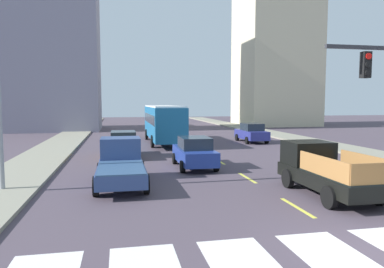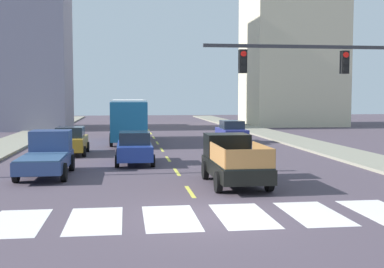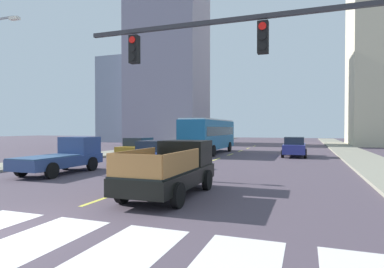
# 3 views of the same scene
# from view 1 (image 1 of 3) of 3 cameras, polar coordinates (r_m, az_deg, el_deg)

# --- Properties ---
(ground_plane) EXTENTS (160.00, 160.00, 0.00)m
(ground_plane) POSITION_cam_1_polar(r_m,az_deg,el_deg) (10.16, 27.23, -16.65)
(ground_plane) COLOR #4B404B
(sidewalk_right) EXTENTS (3.28, 110.00, 0.15)m
(sidewalk_right) POSITION_cam_1_polar(r_m,az_deg,el_deg) (30.69, 22.29, -1.99)
(sidewalk_right) COLOR gray
(sidewalk_right) RESTS_ON ground
(sidewalk_left) EXTENTS (3.28, 110.00, 0.15)m
(sidewalk_left) POSITION_cam_1_polar(r_m,az_deg,el_deg) (26.04, -22.29, -3.20)
(sidewalk_left) COLOR gray
(sidewalk_left) RESTS_ON ground
(crosswalk_stripe_2) EXTENTS (1.58, 3.31, 0.01)m
(crosswalk_stripe_2) POSITION_cam_1_polar(r_m,az_deg,el_deg) (8.62, 8.60, -20.12)
(crosswalk_stripe_2) COLOR silver
(crosswalk_stripe_2) RESTS_ON ground
(crosswalk_stripe_3) EXTENTS (1.58, 3.31, 0.01)m
(crosswalk_stripe_3) POSITION_cam_1_polar(r_m,az_deg,el_deg) (9.54, 21.79, -17.85)
(crosswalk_stripe_3) COLOR silver
(crosswalk_stripe_3) RESTS_ON ground
(lane_dash_0) EXTENTS (0.16, 2.40, 0.01)m
(lane_dash_0) POSITION_cam_1_polar(r_m,az_deg,el_deg) (13.33, 16.25, -11.06)
(lane_dash_0) COLOR #D7CF47
(lane_dash_0) RESTS_ON ground
(lane_dash_1) EXTENTS (0.16, 2.40, 0.01)m
(lane_dash_1) POSITION_cam_1_polar(r_m,az_deg,el_deg) (17.77, 8.70, -6.85)
(lane_dash_1) COLOR #D7CF47
(lane_dash_1) RESTS_ON ground
(lane_dash_2) EXTENTS (0.16, 2.40, 0.01)m
(lane_dash_2) POSITION_cam_1_polar(r_m,az_deg,el_deg) (22.45, 4.30, -4.30)
(lane_dash_2) COLOR #D7CF47
(lane_dash_2) RESTS_ON ground
(lane_dash_3) EXTENTS (0.16, 2.40, 0.01)m
(lane_dash_3) POSITION_cam_1_polar(r_m,az_deg,el_deg) (27.24, 1.45, -2.62)
(lane_dash_3) COLOR #D7CF47
(lane_dash_3) RESTS_ON ground
(lane_dash_4) EXTENTS (0.16, 2.40, 0.01)m
(lane_dash_4) POSITION_cam_1_polar(r_m,az_deg,el_deg) (32.10, -0.54, -1.44)
(lane_dash_4) COLOR #D7CF47
(lane_dash_4) RESTS_ON ground
(lane_dash_5) EXTENTS (0.16, 2.40, 0.01)m
(lane_dash_5) POSITION_cam_1_polar(r_m,az_deg,el_deg) (36.99, -2.00, -0.58)
(lane_dash_5) COLOR #D7CF47
(lane_dash_5) RESTS_ON ground
(lane_dash_6) EXTENTS (0.16, 2.40, 0.01)m
(lane_dash_6) POSITION_cam_1_polar(r_m,az_deg,el_deg) (41.91, -3.12, 0.09)
(lane_dash_6) COLOR #D7CF47
(lane_dash_6) RESTS_ON ground
(lane_dash_7) EXTENTS (0.16, 2.40, 0.01)m
(lane_dash_7) POSITION_cam_1_polar(r_m,az_deg,el_deg) (46.84, -4.01, 0.61)
(lane_dash_7) COLOR #D7CF47
(lane_dash_7) RESTS_ON ground
(pickup_stakebed) EXTENTS (2.18, 5.20, 1.96)m
(pickup_stakebed) POSITION_cam_1_polar(r_m,az_deg,el_deg) (15.49, 20.05, -5.36)
(pickup_stakebed) COLOR black
(pickup_stakebed) RESTS_ON ground
(pickup_dark) EXTENTS (2.18, 5.20, 1.96)m
(pickup_dark) POSITION_cam_1_polar(r_m,az_deg,el_deg) (16.53, -11.16, -4.55)
(pickup_dark) COLOR navy
(pickup_dark) RESTS_ON ground
(city_bus) EXTENTS (2.72, 10.80, 3.32)m
(city_bus) POSITION_cam_1_polar(r_m,az_deg,el_deg) (32.06, -4.54, 2.03)
(city_bus) COLOR #1A5F8F
(city_bus) RESTS_ON ground
(sedan_near_left) EXTENTS (2.02, 4.40, 1.72)m
(sedan_near_left) POSITION_cam_1_polar(r_m,az_deg,el_deg) (24.50, -10.78, -1.56)
(sedan_near_left) COLOR #A3781E
(sedan_near_left) RESTS_ON ground
(sedan_far) EXTENTS (2.02, 4.40, 1.72)m
(sedan_far) POSITION_cam_1_polar(r_m,az_deg,el_deg) (20.14, 0.36, -2.90)
(sedan_far) COLOR navy
(sedan_far) RESTS_ON ground
(sedan_near_right) EXTENTS (2.02, 4.40, 1.72)m
(sedan_near_right) POSITION_cam_1_polar(r_m,az_deg,el_deg) (33.23, 9.38, 0.20)
(sedan_near_right) COLOR navy
(sedan_near_right) RESTS_ON ground
(streetlight_left) EXTENTS (2.20, 0.28, 9.00)m
(streetlight_left) POSITION_cam_1_polar(r_m,az_deg,el_deg) (16.36, -27.88, 9.09)
(streetlight_left) COLOR gray
(streetlight_left) RESTS_ON ground
(block_mid_right) EXTENTS (11.55, 8.77, 25.32)m
(block_mid_right) POSITION_cam_1_polar(r_m,az_deg,el_deg) (50.42, -21.36, 15.04)
(block_mid_right) COLOR gray
(block_mid_right) RESTS_ON ground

